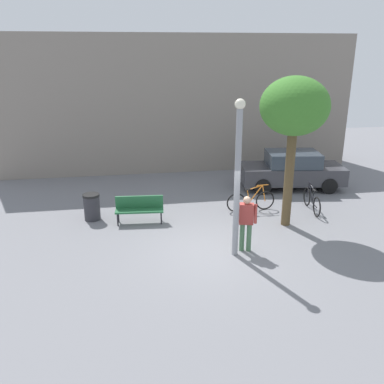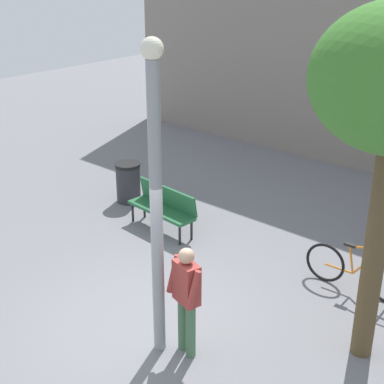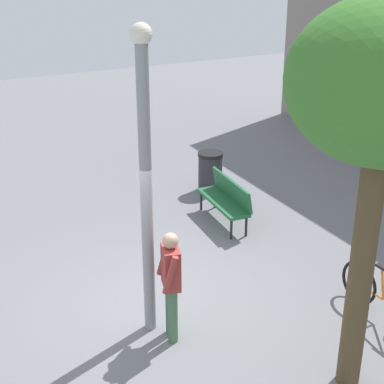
{
  "view_description": "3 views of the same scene",
  "coord_description": "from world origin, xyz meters",
  "px_view_note": "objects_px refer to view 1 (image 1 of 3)",
  "views": [
    {
      "loc": [
        -2.46,
        -10.63,
        5.52
      ],
      "look_at": [
        -0.49,
        1.32,
        1.37
      ],
      "focal_mm": 38.71,
      "sensor_mm": 36.0,
      "label": 1
    },
    {
      "loc": [
        5.17,
        -5.09,
        5.26
      ],
      "look_at": [
        -0.45,
        1.4,
        1.62
      ],
      "focal_mm": 53.0,
      "sensor_mm": 36.0,
      "label": 2
    },
    {
      "loc": [
        7.16,
        -3.13,
        5.24
      ],
      "look_at": [
        -0.98,
        1.07,
        1.35
      ],
      "focal_mm": 54.91,
      "sensor_mm": 36.0,
      "label": 3
    }
  ],
  "objects_px": {
    "trash_bin": "(92,207)",
    "lamppost": "(238,173)",
    "park_bench": "(139,207)",
    "parked_car_charcoal": "(292,170)",
    "bicycle_orange": "(251,201)",
    "bicycle_black": "(312,201)",
    "plaza_tree": "(294,109)",
    "person_by_lamppost": "(246,220)"
  },
  "relations": [
    {
      "from": "trash_bin",
      "to": "lamppost",
      "type": "bearing_deg",
      "value": -38.45
    },
    {
      "from": "lamppost",
      "to": "park_bench",
      "type": "height_order",
      "value": "lamppost"
    },
    {
      "from": "lamppost",
      "to": "parked_car_charcoal",
      "type": "relative_size",
      "value": 1.0
    },
    {
      "from": "bicycle_orange",
      "to": "parked_car_charcoal",
      "type": "height_order",
      "value": "parked_car_charcoal"
    },
    {
      "from": "park_bench",
      "to": "bicycle_orange",
      "type": "height_order",
      "value": "bicycle_orange"
    },
    {
      "from": "lamppost",
      "to": "bicycle_orange",
      "type": "bearing_deg",
      "value": 65.57
    },
    {
      "from": "lamppost",
      "to": "parked_car_charcoal",
      "type": "height_order",
      "value": "lamppost"
    },
    {
      "from": "bicycle_black",
      "to": "plaza_tree",
      "type": "bearing_deg",
      "value": -142.98
    },
    {
      "from": "park_bench",
      "to": "plaza_tree",
      "type": "relative_size",
      "value": 0.34
    },
    {
      "from": "person_by_lamppost",
      "to": "park_bench",
      "type": "distance_m",
      "value": 3.94
    },
    {
      "from": "lamppost",
      "to": "person_by_lamppost",
      "type": "height_order",
      "value": "lamppost"
    },
    {
      "from": "bicycle_orange",
      "to": "park_bench",
      "type": "bearing_deg",
      "value": -174.3
    },
    {
      "from": "park_bench",
      "to": "bicycle_orange",
      "type": "relative_size",
      "value": 0.9
    },
    {
      "from": "person_by_lamppost",
      "to": "park_bench",
      "type": "bearing_deg",
      "value": 138.1
    },
    {
      "from": "park_bench",
      "to": "bicycle_black",
      "type": "height_order",
      "value": "bicycle_black"
    },
    {
      "from": "lamppost",
      "to": "plaza_tree",
      "type": "bearing_deg",
      "value": 39.0
    },
    {
      "from": "lamppost",
      "to": "trash_bin",
      "type": "height_order",
      "value": "lamppost"
    },
    {
      "from": "park_bench",
      "to": "parked_car_charcoal",
      "type": "bearing_deg",
      "value": 22.62
    },
    {
      "from": "parked_car_charcoal",
      "to": "park_bench",
      "type": "bearing_deg",
      "value": -157.38
    },
    {
      "from": "lamppost",
      "to": "park_bench",
      "type": "distance_m",
      "value": 4.22
    },
    {
      "from": "bicycle_black",
      "to": "trash_bin",
      "type": "xyz_separation_m",
      "value": [
        -7.78,
        0.45,
        0.08
      ]
    },
    {
      "from": "person_by_lamppost",
      "to": "trash_bin",
      "type": "bearing_deg",
      "value": 145.3
    },
    {
      "from": "plaza_tree",
      "to": "bicycle_black",
      "type": "relative_size",
      "value": 2.67
    },
    {
      "from": "person_by_lamppost",
      "to": "trash_bin",
      "type": "xyz_separation_m",
      "value": [
        -4.52,
        3.13,
        -0.5
      ]
    },
    {
      "from": "parked_car_charcoal",
      "to": "lamppost",
      "type": "bearing_deg",
      "value": -125.48
    },
    {
      "from": "lamppost",
      "to": "parked_car_charcoal",
      "type": "distance_m",
      "value": 6.94
    },
    {
      "from": "bicycle_orange",
      "to": "lamppost",
      "type": "bearing_deg",
      "value": -114.43
    },
    {
      "from": "park_bench",
      "to": "person_by_lamppost",
      "type": "bearing_deg",
      "value": -41.9
    },
    {
      "from": "lamppost",
      "to": "person_by_lamppost",
      "type": "bearing_deg",
      "value": 26.29
    },
    {
      "from": "park_bench",
      "to": "bicycle_black",
      "type": "relative_size",
      "value": 0.9
    },
    {
      "from": "parked_car_charcoal",
      "to": "trash_bin",
      "type": "distance_m",
      "value": 8.37
    },
    {
      "from": "bicycle_orange",
      "to": "trash_bin",
      "type": "bearing_deg",
      "value": 178.9
    },
    {
      "from": "bicycle_black",
      "to": "lamppost",
      "type": "bearing_deg",
      "value": -141.75
    },
    {
      "from": "person_by_lamppost",
      "to": "bicycle_orange",
      "type": "distance_m",
      "value": 3.26
    },
    {
      "from": "lamppost",
      "to": "plaza_tree",
      "type": "distance_m",
      "value": 3.21
    },
    {
      "from": "lamppost",
      "to": "plaza_tree",
      "type": "xyz_separation_m",
      "value": [
        2.23,
        1.81,
        1.43
      ]
    },
    {
      "from": "plaza_tree",
      "to": "bicycle_black",
      "type": "distance_m",
      "value": 3.87
    },
    {
      "from": "bicycle_black",
      "to": "parked_car_charcoal",
      "type": "relative_size",
      "value": 0.41
    },
    {
      "from": "lamppost",
      "to": "trash_bin",
      "type": "xyz_separation_m",
      "value": [
        -4.16,
        3.3,
        -1.94
      ]
    },
    {
      "from": "bicycle_orange",
      "to": "parked_car_charcoal",
      "type": "bearing_deg",
      "value": 43.01
    },
    {
      "from": "park_bench",
      "to": "parked_car_charcoal",
      "type": "distance_m",
      "value": 7.02
    },
    {
      "from": "park_bench",
      "to": "lamppost",
      "type": "bearing_deg",
      "value": -47.48
    }
  ]
}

